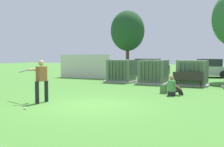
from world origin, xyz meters
TOP-DOWN VIEW (x-y plane):
  - ground_plane at (0.00, 0.00)m, footprint 96.00×96.00m
  - fence_panel at (-7.03, 10.50)m, footprint 4.80×0.12m
  - transformer_west at (-2.81, 8.89)m, footprint 2.10×1.70m
  - transformer_mid_west at (-0.37, 8.79)m, footprint 2.10×1.70m
  - transformer_mid_east at (2.20, 8.91)m, footprint 2.10×1.70m
  - park_bench at (2.12, 7.92)m, footprint 1.81×0.44m
  - batter at (-2.20, -0.33)m, footprint 1.62×0.74m
  - sports_ball at (-1.73, -1.72)m, footprint 0.09×0.09m
  - seated_spectator at (2.19, 4.02)m, footprint 0.74×0.74m
  - backpack at (1.58, 4.53)m, footprint 0.37×0.34m
  - tree_left at (-5.11, 15.34)m, footprint 3.27×3.27m
  - parked_car_leftmost at (-3.32, 15.84)m, footprint 4.23×1.99m
  - parked_car_left_of_center at (2.24, 16.38)m, footprint 4.37×2.28m

SIDE VIEW (x-z plane):
  - ground_plane at x=0.00m, z-range 0.00..0.00m
  - sports_ball at x=-1.73m, z-range 0.00..0.09m
  - backpack at x=1.58m, z-range -0.01..0.43m
  - seated_spectator at x=2.19m, z-range -0.11..0.86m
  - park_bench at x=2.12m, z-range 0.08..0.99m
  - parked_car_leftmost at x=-3.32m, z-range -0.06..1.56m
  - parked_car_left_of_center at x=2.24m, z-range -0.06..1.56m
  - transformer_west at x=-2.81m, z-range -0.02..1.60m
  - transformer_mid_west at x=-0.37m, z-range -0.02..1.60m
  - transformer_mid_east at x=2.20m, z-range -0.02..1.60m
  - batter at x=-2.20m, z-range 0.11..1.85m
  - fence_panel at x=-7.03m, z-range 0.00..2.00m
  - tree_left at x=-5.11m, z-range 1.16..7.41m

